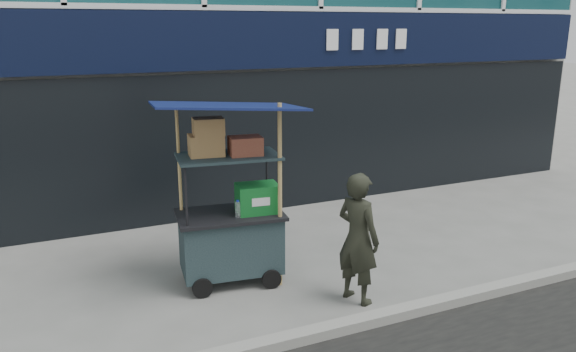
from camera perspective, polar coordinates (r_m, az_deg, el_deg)
name	(u,v)px	position (r m, az deg, el deg)	size (l,w,h in m)	color
ground	(317,327)	(6.25, 2.96, -15.07)	(80.00, 80.00, 0.00)	#62635E
curb	(326,331)	(6.07, 3.86, -15.43)	(80.00, 0.18, 0.12)	gray
vendor_cart	(232,220)	(6.98, -5.76, -4.42)	(1.85, 1.42, 2.32)	#18272A
vendor_man	(358,238)	(6.52, 7.12, -6.28)	(0.57, 0.37, 1.55)	black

